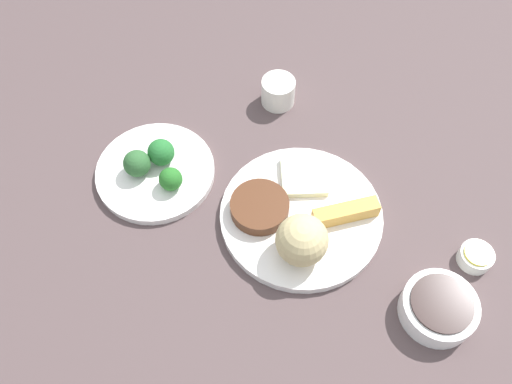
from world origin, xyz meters
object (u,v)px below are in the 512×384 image
at_px(broccoli_plate, 156,172).
at_px(soy_sauce_bowl, 438,308).
at_px(sauce_ramekin_hot_mustard, 475,257).
at_px(main_plate, 302,216).
at_px(teacup, 278,92).

relative_size(broccoli_plate, soy_sauce_bowl, 1.84).
height_order(broccoli_plate, sauce_ramekin_hot_mustard, sauce_ramekin_hot_mustard).
bearing_deg(broccoli_plate, sauce_ramekin_hot_mustard, 57.97).
bearing_deg(main_plate, soy_sauce_bowl, 35.63).
distance_m(main_plate, soy_sauce_bowl, 0.25).
bearing_deg(soy_sauce_bowl, main_plate, -144.37).
bearing_deg(main_plate, sauce_ramekin_hot_mustard, 59.85).
xyz_separation_m(soy_sauce_bowl, teacup, (-0.46, -0.12, 0.01)).
bearing_deg(sauce_ramekin_hot_mustard, soy_sauce_bowl, -55.76).
xyz_separation_m(broccoli_plate, sauce_ramekin_hot_mustard, (0.29, 0.46, 0.01)).
bearing_deg(teacup, main_plate, -6.94).
distance_m(main_plate, sauce_ramekin_hot_mustard, 0.28).
xyz_separation_m(sauce_ramekin_hot_mustard, teacup, (-0.40, -0.21, 0.01)).
relative_size(main_plate, sauce_ramekin_hot_mustard, 5.05).
relative_size(main_plate, soy_sauce_bowl, 2.40).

